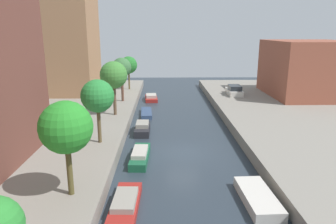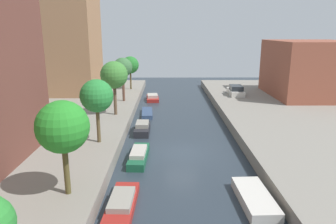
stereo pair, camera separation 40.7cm
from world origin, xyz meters
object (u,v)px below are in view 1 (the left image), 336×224
street_tree_5 (129,65)px  moored_boat_right_2 (258,198)px  street_tree_2 (98,96)px  street_tree_4 (122,68)px  low_block_right (308,68)px  moored_boat_left_3 (142,128)px  street_tree_3 (114,75)px  moored_boat_left_5 (151,98)px  moored_boat_left_1 (125,203)px  street_tree_1 (66,128)px  apartment_tower_far (56,25)px  moored_boat_left_4 (146,113)px  parked_car (234,91)px  moored_boat_left_2 (140,155)px

street_tree_5 → moored_boat_right_2: 32.93m
street_tree_2 → street_tree_4: 15.11m
low_block_right → moored_boat_left_3: low_block_right is taller
street_tree_3 → moored_boat_left_5: 12.91m
moored_boat_left_1 → moored_boat_left_3: (0.16, 13.38, 0.12)m
street_tree_1 → street_tree_2: (0.00, 8.17, -0.05)m
low_block_right → moored_boat_left_5: 21.72m
apartment_tower_far → street_tree_5: (9.36, 2.58, -5.69)m
street_tree_2 → moored_boat_left_1: bearing=-70.3°
low_block_right → moored_boat_left_5: bearing=175.4°
apartment_tower_far → moored_boat_right_2: (19.80, -28.35, -10.01)m
moored_boat_left_1 → moored_boat_left_4: bearing=89.3°
street_tree_5 → moored_boat_left_5: street_tree_5 is taller
street_tree_3 → moored_boat_left_1: 17.49m
moored_boat_left_3 → moored_boat_right_2: moored_boat_left_3 is taller
street_tree_2 → street_tree_4: bearing=90.0°
moored_boat_left_4 → street_tree_4: bearing=134.6°
moored_boat_left_4 → moored_boat_left_5: size_ratio=1.14×
apartment_tower_far → moored_boat_left_3: apartment_tower_far is taller
moored_boat_left_1 → moored_boat_right_2: (7.55, 0.46, -0.01)m
low_block_right → moored_boat_left_3: size_ratio=3.31×
street_tree_5 → moored_boat_left_1: bearing=-84.7°
street_tree_3 → apartment_tower_far: bearing=127.3°
street_tree_5 → moored_boat_left_3: (3.05, -18.02, -4.19)m
street_tree_4 → street_tree_1: bearing=-90.0°
street_tree_4 → moored_boat_left_5: (3.42, 4.85, -4.81)m
street_tree_1 → moored_boat_left_4: size_ratio=1.20×
parked_car → moored_boat_left_3: (-11.92, -13.50, -1.12)m
parked_car → moored_boat_left_1: 29.49m
street_tree_5 → low_block_right: bearing=-11.6°
street_tree_5 → street_tree_1: bearing=-90.0°
low_block_right → moored_boat_left_3: bearing=-149.1°
street_tree_3 → parked_car: bearing=34.6°
moored_boat_left_1 → moored_boat_right_2: 7.57m
street_tree_1 → parked_car: bearing=61.0°
street_tree_2 → street_tree_5: size_ratio=1.02×
parked_car → moored_boat_left_2: 23.30m
street_tree_3 → moored_boat_left_2: 11.38m
low_block_right → street_tree_1: 36.12m
street_tree_4 → moored_boat_left_5: bearing=54.8°
apartment_tower_far → low_block_right: apartment_tower_far is taller
apartment_tower_far → moored_boat_left_2: apartment_tower_far is taller
parked_car → moored_boat_left_4: parked_car is taller
street_tree_2 → moored_boat_left_4: size_ratio=1.17×
parked_car → street_tree_1: bearing=-119.0°
moored_boat_left_3 → moored_boat_right_2: size_ratio=0.82×
parked_car → moored_boat_left_2: bearing=-120.2°
street_tree_4 → moored_boat_left_3: (3.05, -9.80, -4.73)m
street_tree_2 → street_tree_1: bearing=-90.0°
apartment_tower_far → parked_car: bearing=-4.6°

